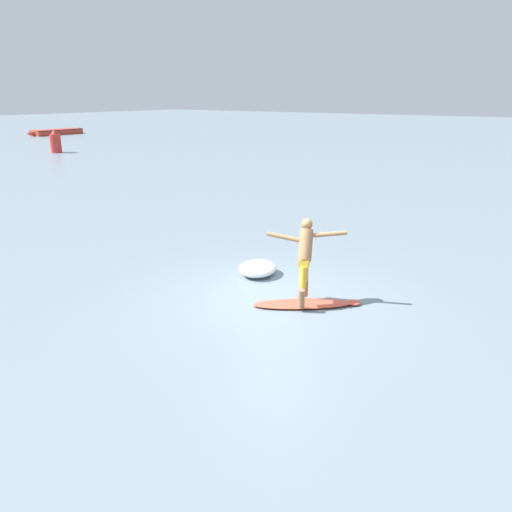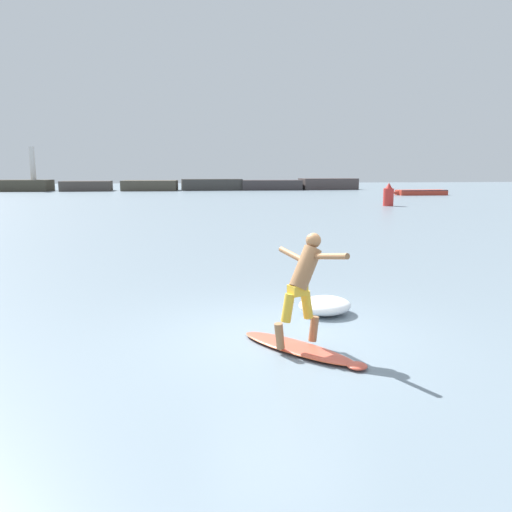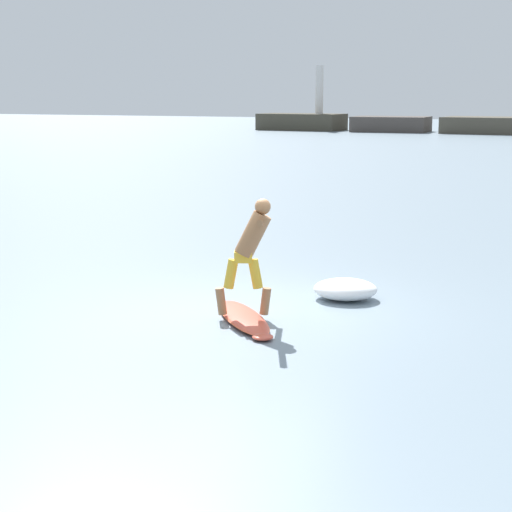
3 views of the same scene
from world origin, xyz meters
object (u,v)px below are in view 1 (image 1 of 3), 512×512
(fishing_boat_near_jetty, at_px, (56,132))
(channel_marker_buoy, at_px, (56,142))
(surfer, at_px, (305,254))
(surfboard, at_px, (305,304))

(fishing_boat_near_jetty, distance_m, channel_marker_buoy, 18.76)
(channel_marker_buoy, bearing_deg, fishing_boat_near_jetty, 56.34)
(surfer, height_order, channel_marker_buoy, surfer)
(surfer, bearing_deg, fishing_boat_near_jetty, 61.67)
(surfboard, relative_size, channel_marker_buoy, 1.15)
(surfboard, xyz_separation_m, channel_marker_buoy, (14.14, 29.83, 0.75))
(surfer, relative_size, fishing_boat_near_jetty, 0.26)
(channel_marker_buoy, bearing_deg, surfboard, -115.37)
(surfer, distance_m, fishing_boat_near_jetty, 51.55)
(surfboard, relative_size, fishing_boat_near_jetty, 0.31)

